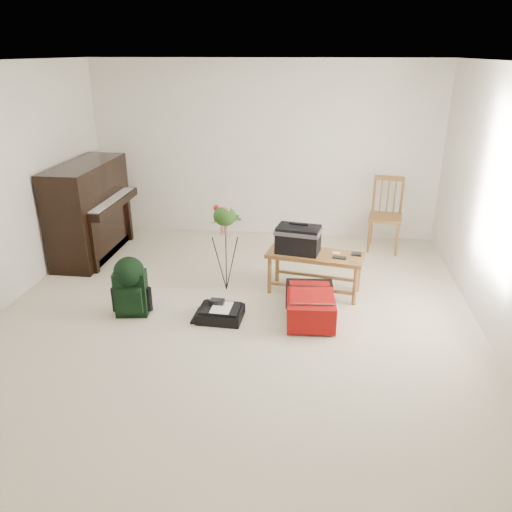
# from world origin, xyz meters

# --- Properties ---
(floor) EXTENTS (5.00, 5.50, 0.01)m
(floor) POSITION_xyz_m (0.00, 0.00, 0.00)
(floor) COLOR beige
(floor) RESTS_ON ground
(ceiling) EXTENTS (5.00, 5.50, 0.01)m
(ceiling) POSITION_xyz_m (0.00, 0.00, 2.50)
(ceiling) COLOR white
(ceiling) RESTS_ON wall_back
(wall_back) EXTENTS (5.00, 0.04, 2.50)m
(wall_back) POSITION_xyz_m (0.00, 2.75, 1.25)
(wall_back) COLOR white
(wall_back) RESTS_ON floor
(wall_right) EXTENTS (0.04, 5.50, 2.50)m
(wall_right) POSITION_xyz_m (2.50, 0.00, 1.25)
(wall_right) COLOR white
(wall_right) RESTS_ON floor
(piano) EXTENTS (0.71, 1.50, 1.25)m
(piano) POSITION_xyz_m (-2.19, 1.60, 0.60)
(piano) COLOR black
(piano) RESTS_ON floor
(bench) EXTENTS (1.13, 0.61, 0.82)m
(bench) POSITION_xyz_m (0.67, 0.79, 0.58)
(bench) COLOR olive
(bench) RESTS_ON floor
(dining_chair) EXTENTS (0.50, 0.50, 1.00)m
(dining_chair) POSITION_xyz_m (1.74, 2.31, 0.49)
(dining_chair) COLOR olive
(dining_chair) RESTS_ON floor
(red_suitcase) EXTENTS (0.53, 0.74, 0.30)m
(red_suitcase) POSITION_xyz_m (0.78, 0.21, 0.16)
(red_suitcase) COLOR #A40710
(red_suitcase) RESTS_ON floor
(black_duffel) EXTENTS (0.47, 0.38, 0.19)m
(black_duffel) POSITION_xyz_m (-0.14, 0.05, 0.07)
(black_duffel) COLOR black
(black_duffel) RESTS_ON floor
(green_backpack) EXTENTS (0.35, 0.32, 0.65)m
(green_backpack) POSITION_xyz_m (-1.08, 0.03, 0.36)
(green_backpack) COLOR black
(green_backpack) RESTS_ON floor
(flower_stand) EXTENTS (0.42, 0.42, 1.04)m
(flower_stand) POSITION_xyz_m (-0.20, 0.74, 0.51)
(flower_stand) COLOR black
(flower_stand) RESTS_ON floor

